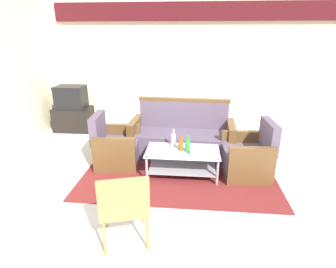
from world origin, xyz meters
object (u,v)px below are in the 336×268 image
at_px(bottle_green, 188,145).
at_px(tv_stand, 74,119).
at_px(armchair_left, 116,148).
at_px(coffee_table, 183,159).
at_px(couch, 182,138).
at_px(television, 71,97).
at_px(bottle_brown, 181,144).
at_px(cup, 194,153).
at_px(bottle_clear, 173,140).
at_px(armchair_right, 248,157).
at_px(wicker_chair, 124,203).

relative_size(bottle_green, tv_stand, 0.33).
relative_size(armchair_left, coffee_table, 0.77).
xyz_separation_m(couch, coffee_table, (0.04, -0.78, -0.04)).
distance_m(coffee_table, television, 3.15).
bearing_deg(bottle_brown, tv_stand, 143.80).
xyz_separation_m(cup, television, (-2.68, 2.01, 0.30)).
distance_m(bottle_clear, bottle_brown, 0.20).
xyz_separation_m(bottle_green, cup, (0.09, -0.15, -0.05)).
height_order(bottle_clear, television, television).
relative_size(armchair_left, television, 1.42).
xyz_separation_m(armchair_left, armchair_right, (2.11, -0.16, 0.00)).
bearing_deg(armchair_left, bottle_green, 71.00).
bearing_deg(bottle_brown, armchair_left, 166.33).
bearing_deg(bottle_brown, wicker_chair, -107.55).
bearing_deg(television, bottle_green, 144.23).
height_order(armchair_left, bottle_clear, armchair_left).
relative_size(coffee_table, tv_stand, 1.38).
bearing_deg(coffee_table, bottle_clear, 131.76).
bearing_deg(tv_stand, coffee_table, -36.15).
distance_m(coffee_table, bottle_clear, 0.33).
bearing_deg(bottle_clear, tv_stand, 144.81).
height_order(armchair_left, cup, armchair_left).
relative_size(armchair_left, armchair_right, 1.00).
height_order(couch, bottle_green, couch).
distance_m(coffee_table, bottle_brown, 0.23).
height_order(coffee_table, bottle_clear, bottle_clear).
height_order(bottle_clear, cup, bottle_clear).
bearing_deg(television, coffee_table, 143.86).
bearing_deg(bottle_brown, bottle_clear, 128.74).
bearing_deg(bottle_clear, bottle_green, -41.38).
xyz_separation_m(bottle_clear, bottle_brown, (0.12, -0.15, -0.01)).
xyz_separation_m(armchair_right, bottle_brown, (-1.03, -0.11, 0.21)).
distance_m(coffee_table, cup, 0.30).
relative_size(armchair_right, tv_stand, 1.06).
relative_size(armchair_right, television, 1.42).
xyz_separation_m(couch, armchair_right, (1.04, -0.66, -0.03)).
bearing_deg(coffee_table, wicker_chair, -108.81).
bearing_deg(bottle_clear, armchair_left, 173.42).
bearing_deg(bottle_brown, bottle_green, -24.05).
relative_size(couch, cup, 18.30).
distance_m(tv_stand, television, 0.50).
bearing_deg(couch, armchair_left, 27.67).
height_order(coffee_table, cup, cup).
relative_size(bottle_brown, tv_stand, 0.30).
height_order(armchair_left, armchair_right, same).
distance_m(armchair_left, coffee_table, 1.14).
bearing_deg(bottle_green, coffee_table, 159.72).
distance_m(cup, wicker_chair, 1.50).
xyz_separation_m(bottle_clear, television, (-2.36, 1.67, 0.25)).
relative_size(coffee_table, wicker_chair, 1.31).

